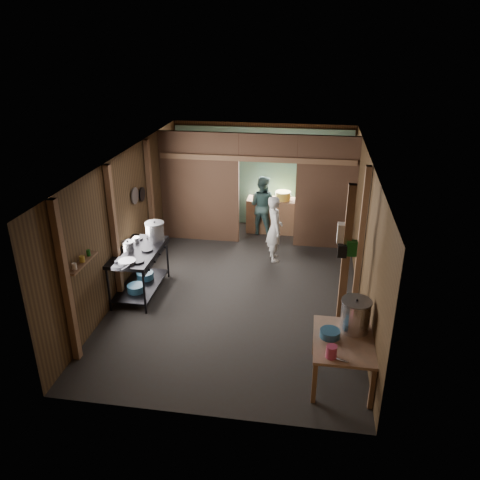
% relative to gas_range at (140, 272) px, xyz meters
% --- Properties ---
extents(floor, '(4.50, 7.00, 0.00)m').
position_rel_gas_range_xyz_m(floor, '(1.88, 0.53, -0.45)').
color(floor, '#272727').
rests_on(floor, ground).
extents(ceiling, '(4.50, 7.00, 0.00)m').
position_rel_gas_range_xyz_m(ceiling, '(1.88, 0.53, 2.15)').
color(ceiling, '#312F2D').
rests_on(ceiling, ground).
extents(wall_back, '(4.50, 0.00, 2.60)m').
position_rel_gas_range_xyz_m(wall_back, '(1.88, 4.03, 0.85)').
color(wall_back, '#513A20').
rests_on(wall_back, ground).
extents(wall_front, '(4.50, 0.00, 2.60)m').
position_rel_gas_range_xyz_m(wall_front, '(1.88, -2.97, 0.85)').
color(wall_front, '#513A20').
rests_on(wall_front, ground).
extents(wall_left, '(0.00, 7.00, 2.60)m').
position_rel_gas_range_xyz_m(wall_left, '(-0.37, 0.53, 0.85)').
color(wall_left, '#513A20').
rests_on(wall_left, ground).
extents(wall_right, '(0.00, 7.00, 2.60)m').
position_rel_gas_range_xyz_m(wall_right, '(4.13, 0.53, 0.85)').
color(wall_right, '#513A20').
rests_on(wall_right, ground).
extents(partition_left, '(1.85, 0.10, 2.60)m').
position_rel_gas_range_xyz_m(partition_left, '(0.55, 2.73, 0.85)').
color(partition_left, brown).
rests_on(partition_left, floor).
extents(partition_right, '(1.35, 0.10, 2.60)m').
position_rel_gas_range_xyz_m(partition_right, '(3.46, 2.73, 0.85)').
color(partition_right, brown).
rests_on(partition_right, floor).
extents(partition_header, '(1.30, 0.10, 0.60)m').
position_rel_gas_range_xyz_m(partition_header, '(2.13, 2.73, 1.85)').
color(partition_header, brown).
rests_on(partition_header, wall_back).
extents(turquoise_panel, '(4.40, 0.06, 2.50)m').
position_rel_gas_range_xyz_m(turquoise_panel, '(1.88, 3.97, 0.80)').
color(turquoise_panel, '#599E97').
rests_on(turquoise_panel, wall_back).
extents(back_counter, '(1.20, 0.50, 0.85)m').
position_rel_gas_range_xyz_m(back_counter, '(2.18, 3.48, -0.03)').
color(back_counter, brown).
rests_on(back_counter, floor).
extents(wall_clock, '(0.20, 0.03, 0.20)m').
position_rel_gas_range_xyz_m(wall_clock, '(2.13, 3.93, 1.45)').
color(wall_clock, silver).
rests_on(wall_clock, wall_back).
extents(post_left_a, '(0.10, 0.12, 2.60)m').
position_rel_gas_range_xyz_m(post_left_a, '(-0.30, -2.07, 0.85)').
color(post_left_a, brown).
rests_on(post_left_a, floor).
extents(post_left_b, '(0.10, 0.12, 2.60)m').
position_rel_gas_range_xyz_m(post_left_b, '(-0.30, -0.27, 0.85)').
color(post_left_b, brown).
rests_on(post_left_b, floor).
extents(post_left_c, '(0.10, 0.12, 2.60)m').
position_rel_gas_range_xyz_m(post_left_c, '(-0.30, 1.73, 0.85)').
color(post_left_c, brown).
rests_on(post_left_c, floor).
extents(post_right, '(0.10, 0.12, 2.60)m').
position_rel_gas_range_xyz_m(post_right, '(4.06, 0.33, 0.85)').
color(post_right, brown).
rests_on(post_right, floor).
extents(post_free, '(0.12, 0.12, 2.60)m').
position_rel_gas_range_xyz_m(post_free, '(3.73, -0.77, 0.85)').
color(post_free, brown).
rests_on(post_free, floor).
extents(cross_beam, '(4.40, 0.12, 0.12)m').
position_rel_gas_range_xyz_m(cross_beam, '(1.88, 2.68, 1.60)').
color(cross_beam, brown).
rests_on(cross_beam, wall_left).
extents(pan_lid_big, '(0.03, 0.34, 0.34)m').
position_rel_gas_range_xyz_m(pan_lid_big, '(-0.33, 0.93, 1.20)').
color(pan_lid_big, slate).
rests_on(pan_lid_big, wall_left).
extents(pan_lid_small, '(0.03, 0.30, 0.30)m').
position_rel_gas_range_xyz_m(pan_lid_small, '(-0.33, 1.33, 1.10)').
color(pan_lid_small, black).
rests_on(pan_lid_small, wall_left).
extents(wall_shelf, '(0.14, 0.80, 0.03)m').
position_rel_gas_range_xyz_m(wall_shelf, '(-0.27, -1.57, 0.95)').
color(wall_shelf, brown).
rests_on(wall_shelf, wall_left).
extents(jar_white, '(0.07, 0.07, 0.10)m').
position_rel_gas_range_xyz_m(jar_white, '(-0.27, -1.82, 1.01)').
color(jar_white, silver).
rests_on(jar_white, wall_shelf).
extents(jar_yellow, '(0.08, 0.08, 0.10)m').
position_rel_gas_range_xyz_m(jar_yellow, '(-0.27, -1.57, 1.01)').
color(jar_yellow, gold).
rests_on(jar_yellow, wall_shelf).
extents(jar_green, '(0.06, 0.06, 0.10)m').
position_rel_gas_range_xyz_m(jar_green, '(-0.27, -1.35, 1.01)').
color(jar_green, '#125519').
rests_on(jar_green, wall_shelf).
extents(bag_white, '(0.22, 0.15, 0.32)m').
position_rel_gas_range_xyz_m(bag_white, '(3.68, -0.69, 1.33)').
color(bag_white, silver).
rests_on(bag_white, post_free).
extents(bag_green, '(0.16, 0.12, 0.24)m').
position_rel_gas_range_xyz_m(bag_green, '(3.80, -0.83, 1.15)').
color(bag_green, '#125519').
rests_on(bag_green, post_free).
extents(bag_black, '(0.14, 0.10, 0.20)m').
position_rel_gas_range_xyz_m(bag_black, '(3.66, -0.85, 1.10)').
color(bag_black, black).
rests_on(bag_black, post_free).
extents(gas_range, '(0.79, 1.54, 0.91)m').
position_rel_gas_range_xyz_m(gas_range, '(0.00, 0.00, 0.00)').
color(gas_range, black).
rests_on(gas_range, floor).
extents(prep_table, '(0.84, 1.16, 0.68)m').
position_rel_gas_range_xyz_m(prep_table, '(3.71, -1.95, -0.11)').
color(prep_table, tan).
rests_on(prep_table, floor).
extents(stove_pot_large, '(0.42, 0.42, 0.37)m').
position_rel_gas_range_xyz_m(stove_pot_large, '(0.17, 0.54, 0.62)').
color(stove_pot_large, silver).
rests_on(stove_pot_large, gas_range).
extents(stove_pot_med, '(0.28, 0.28, 0.20)m').
position_rel_gas_range_xyz_m(stove_pot_med, '(-0.17, -0.04, 0.53)').
color(stove_pot_med, silver).
rests_on(stove_pot_med, gas_range).
extents(stove_saucepan, '(0.19, 0.19, 0.10)m').
position_rel_gas_range_xyz_m(stove_saucepan, '(-0.17, 0.36, 0.50)').
color(stove_saucepan, silver).
rests_on(stove_saucepan, gas_range).
extents(frying_pan, '(0.44, 0.59, 0.07)m').
position_rel_gas_range_xyz_m(frying_pan, '(0.00, -0.54, 0.48)').
color(frying_pan, slate).
rests_on(frying_pan, gas_range).
extents(blue_tub_front, '(0.33, 0.33, 0.13)m').
position_rel_gas_range_xyz_m(blue_tub_front, '(0.00, -0.27, -0.21)').
color(blue_tub_front, '#28587B').
rests_on(blue_tub_front, gas_range).
extents(blue_tub_back, '(0.33, 0.33, 0.13)m').
position_rel_gas_range_xyz_m(blue_tub_back, '(0.00, 0.25, -0.21)').
color(blue_tub_back, '#28587B').
rests_on(blue_tub_back, gas_range).
extents(stock_pot, '(0.44, 0.44, 0.51)m').
position_rel_gas_range_xyz_m(stock_pot, '(3.86, -1.68, 0.46)').
color(stock_pot, silver).
rests_on(stock_pot, prep_table).
extents(wash_basin, '(0.33, 0.33, 0.11)m').
position_rel_gas_range_xyz_m(wash_basin, '(3.52, -1.91, 0.28)').
color(wash_basin, '#28587B').
rests_on(wash_basin, prep_table).
extents(pink_bucket, '(0.18, 0.18, 0.18)m').
position_rel_gas_range_xyz_m(pink_bucket, '(3.53, -2.38, 0.32)').
color(pink_bucket, '#C3406B').
rests_on(pink_bucket, prep_table).
extents(knife, '(0.29, 0.14, 0.01)m').
position_rel_gas_range_xyz_m(knife, '(3.60, -2.41, 0.24)').
color(knife, silver).
rests_on(knife, prep_table).
extents(yellow_tub, '(0.37, 0.37, 0.21)m').
position_rel_gas_range_xyz_m(yellow_tub, '(2.46, 3.48, 0.50)').
color(yellow_tub, gold).
rests_on(yellow_tub, back_counter).
extents(cook, '(0.49, 0.61, 1.46)m').
position_rel_gas_range_xyz_m(cook, '(2.40, 1.87, 0.28)').
color(cook, white).
rests_on(cook, floor).
extents(worker_back, '(0.85, 0.74, 1.47)m').
position_rel_gas_range_xyz_m(worker_back, '(1.96, 3.31, 0.28)').
color(worker_back, '#42696A').
rests_on(worker_back, floor).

